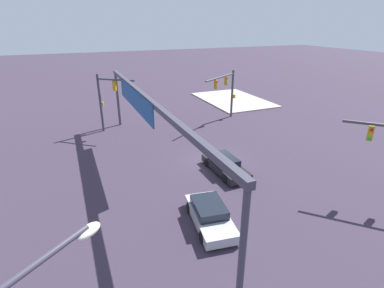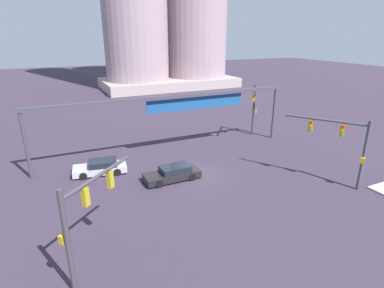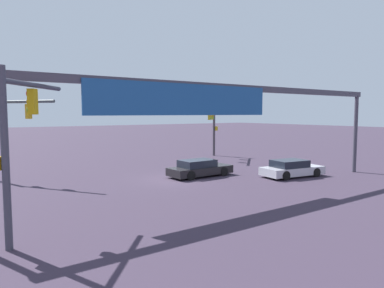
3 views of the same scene
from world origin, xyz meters
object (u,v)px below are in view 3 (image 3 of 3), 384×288
Objects in this scene: traffic_signal_cross_street at (213,121)px; sedan_car_waiting_far at (199,168)px; traffic_signal_opposite_side at (16,133)px; sedan_car_approaching at (292,169)px.

traffic_signal_cross_street is 1.15× the size of sedan_car_waiting_far.
sedan_car_waiting_far is (-12.92, -6.84, -3.27)m from traffic_signal_opposite_side.
traffic_signal_opposite_side reaches higher than sedan_car_waiting_far.
sedan_car_waiting_far is at bearing 2.92° from traffic_signal_cross_street.
traffic_signal_cross_street is at bearing -14.32° from traffic_signal_opposite_side.
sedan_car_approaching is at bearing -37.43° from sedan_car_waiting_far.
sedan_car_waiting_far is (5.26, -3.90, -0.00)m from sedan_car_approaching.
traffic_signal_opposite_side is 25.75m from traffic_signal_cross_street.
traffic_signal_cross_street reaches higher than sedan_car_waiting_far.
traffic_signal_opposite_side is 1.11× the size of traffic_signal_cross_street.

